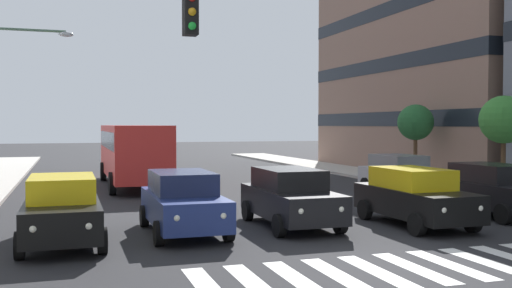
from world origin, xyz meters
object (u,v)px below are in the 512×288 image
Objects in this scene: car_2 at (290,197)px; bus_behind_traffic at (133,148)px; traffic_light_gantry at (13,83)px; street_tree_1 at (504,120)px; car_3 at (183,202)px; car_4 at (62,209)px; street_tree_2 at (416,123)px; car_1 at (414,196)px; car_row2_0 at (400,174)px; car_0 at (493,189)px.

bus_behind_traffic reaches higher than car_2.
traffic_light_gantry reaches higher than street_tree_1.
bus_behind_traffic reaches higher than car_3.
car_4 is 1.08× the size of street_tree_1.
traffic_light_gantry is 1.39× the size of street_tree_2.
car_1 is at bearing 56.57° from street_tree_2.
car_3 is 1.12× the size of street_tree_2.
car_row2_0 is (-13.85, -6.51, 0.00)m from car_4.
car_3 is 1.08× the size of street_tree_1.
traffic_light_gantry reaches higher than car_1.
street_tree_2 is (-3.94, -10.57, 2.25)m from car_0.
car_3 is 0.81× the size of traffic_light_gantry.
bus_behind_traffic is 19.77m from traffic_light_gantry.
car_0 is 0.81× the size of traffic_light_gantry.
street_tree_1 is (-3.91, -4.04, 2.34)m from car_0.
car_4 is 1.12× the size of street_tree_2.
car_1 is at bearing 177.78° from car_4.
street_tree_2 is at bearing 168.89° from bus_behind_traffic.
traffic_light_gantry is at bearing 22.56° from car_0.
street_tree_2 is (-17.54, -10.95, 2.25)m from car_4.
car_0 is at bearing 87.64° from car_row2_0.
street_tree_2 is at bearing -123.43° from car_1.
street_tree_2 is at bearing -143.91° from car_3.
street_tree_2 is at bearing -129.72° from car_row2_0.
car_1 is at bearing 115.87° from bus_behind_traffic.
car_4 is 1.00× the size of car_row2_0.
car_row2_0 is 0.42× the size of bus_behind_traffic.
car_0 is 6.13m from car_row2_0.
car_2 is 13.60m from bus_behind_traffic.
bus_behind_traffic is (-3.19, -13.77, 0.97)m from car_4.
traffic_light_gantry reaches higher than car_3.
street_tree_1 is at bearing -164.62° from car_3.
car_3 is 1.00× the size of car_4.
traffic_light_gantry is 1.34× the size of street_tree_1.
street_tree_2 reaches higher than bus_behind_traffic.
car_row2_0 is at bearing -141.45° from car_2.
street_tree_1 is (-3.65, 2.08, 2.34)m from car_row2_0.
car_1 is 1.00× the size of car_3.
car_1 is 1.00× the size of car_row2_0.
car_1 is 1.00× the size of car_4.
car_4 is 0.81× the size of traffic_light_gantry.
traffic_light_gantry reaches higher than car_2.
car_1 is (3.54, 0.78, 0.00)m from car_0.
car_2 is 1.00× the size of car_row2_0.
car_0 is 1.00× the size of car_1.
car_4 is at bearing 1.64° from car_0.
car_4 is 14.17m from bus_behind_traffic.
car_2 is 1.08× the size of street_tree_1.
car_4 is at bearing 25.18° from car_row2_0.
car_row2_0 is at bearing 145.75° from bus_behind_traffic.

